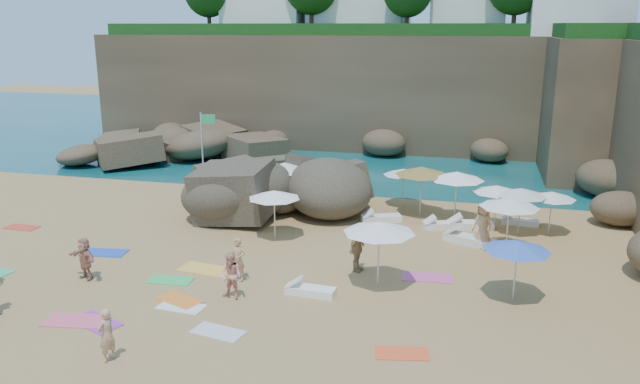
% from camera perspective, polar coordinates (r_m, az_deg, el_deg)
% --- Properties ---
extents(ground, '(120.00, 120.00, 0.00)m').
position_cam_1_polar(ground, '(24.29, -6.37, -6.04)').
color(ground, tan).
rests_on(ground, ground).
extents(seawater, '(120.00, 120.00, 0.00)m').
position_cam_1_polar(seawater, '(52.53, 5.21, 5.45)').
color(seawater, '#0C4751').
rests_on(seawater, ground).
extents(cliff_back, '(44.00, 8.00, 8.00)m').
position_cam_1_polar(cliff_back, '(46.81, 6.77, 9.17)').
color(cliff_back, brown).
rests_on(cliff_back, ground).
extents(cliff_corner, '(10.00, 12.00, 8.00)m').
position_cam_1_polar(cliff_corner, '(42.36, 26.48, 7.11)').
color(cliff_corner, brown).
rests_on(cliff_corner, ground).
extents(rock_promontory, '(12.00, 7.00, 2.00)m').
position_cam_1_polar(rock_promontory, '(42.71, -12.70, 2.91)').
color(rock_promontory, brown).
rests_on(rock_promontory, ground).
extents(marina_masts, '(3.10, 0.10, 6.00)m').
position_cam_1_polar(marina_masts, '(57.08, -11.50, 9.01)').
color(marina_masts, white).
rests_on(marina_masts, ground).
extents(rock_outcrop, '(8.29, 6.45, 3.16)m').
position_cam_1_polar(rock_outcrop, '(30.82, -4.03, -1.40)').
color(rock_outcrop, brown).
rests_on(rock_outcrop, ground).
extents(flag_pole, '(0.83, 0.21, 4.27)m').
position_cam_1_polar(flag_pole, '(33.74, -10.53, 4.59)').
color(flag_pole, silver).
rests_on(flag_pole, ground).
extents(parasol_0, '(2.49, 2.49, 2.35)m').
position_cam_1_polar(parasol_0, '(29.82, -3.24, 2.34)').
color(parasol_0, silver).
rests_on(parasol_0, ground).
extents(parasol_1, '(2.45, 2.45, 2.32)m').
position_cam_1_polar(parasol_1, '(28.71, 12.41, 1.45)').
color(parasol_1, silver).
rests_on(parasol_1, ground).
extents(parasol_2, '(2.01, 2.01, 1.90)m').
position_cam_1_polar(parasol_2, '(30.77, 7.66, 1.83)').
color(parasol_2, silver).
rests_on(parasol_2, ground).
extents(parasol_3, '(2.08, 2.08, 1.97)m').
position_cam_1_polar(parasol_3, '(28.14, 15.86, 0.27)').
color(parasol_3, silver).
rests_on(parasol_3, ground).
extents(parasol_4, '(1.99, 1.99, 1.88)m').
position_cam_1_polar(parasol_4, '(28.15, 20.46, -0.28)').
color(parasol_4, silver).
rests_on(parasol_4, ground).
extents(parasol_5, '(2.19, 2.19, 2.07)m').
position_cam_1_polar(parasol_5, '(25.89, -4.21, -0.23)').
color(parasol_5, silver).
rests_on(parasol_5, ground).
extents(parasol_6, '(2.50, 2.50, 2.37)m').
position_cam_1_polar(parasol_6, '(29.22, 9.29, 1.93)').
color(parasol_6, silver).
rests_on(parasol_6, ground).
extents(parasol_7, '(2.15, 2.15, 2.04)m').
position_cam_1_polar(parasol_7, '(27.66, 17.94, -0.01)').
color(parasol_7, silver).
rests_on(parasol_7, ground).
extents(parasol_8, '(2.33, 2.33, 2.21)m').
position_cam_1_polar(parasol_8, '(25.27, 16.94, -0.95)').
color(parasol_8, silver).
rests_on(parasol_8, ground).
extents(parasol_9, '(2.46, 2.46, 2.33)m').
position_cam_1_polar(parasol_9, '(21.01, 5.43, -3.24)').
color(parasol_9, silver).
rests_on(parasol_9, ground).
extents(parasol_10, '(2.16, 2.16, 2.04)m').
position_cam_1_polar(parasol_10, '(20.95, 17.60, -4.71)').
color(parasol_10, silver).
rests_on(parasol_10, ground).
extents(lounger_0, '(2.05, 1.04, 0.30)m').
position_cam_1_polar(lounger_0, '(28.37, 13.60, -2.93)').
color(lounger_0, white).
rests_on(lounger_0, ground).
extents(lounger_1, '(2.16, 1.46, 0.32)m').
position_cam_1_polar(lounger_1, '(26.40, 13.51, -4.27)').
color(lounger_1, white).
rests_on(lounger_1, ground).
extents(lounger_2, '(1.90, 1.25, 0.28)m').
position_cam_1_polar(lounger_2, '(28.67, 5.62, -2.41)').
color(lounger_2, white).
rests_on(lounger_2, ground).
extents(lounger_3, '(1.87, 1.12, 0.28)m').
position_cam_1_polar(lounger_3, '(28.11, 11.22, -2.99)').
color(lounger_3, white).
rests_on(lounger_3, ground).
extents(lounger_4, '(1.65, 0.63, 0.25)m').
position_cam_1_polar(lounger_4, '(29.47, 17.82, -2.62)').
color(lounger_4, white).
rests_on(lounger_4, ground).
extents(lounger_5, '(1.70, 0.65, 0.26)m').
position_cam_1_polar(lounger_5, '(21.02, -0.86, -9.02)').
color(lounger_5, white).
rests_on(lounger_5, ground).
extents(towel_1, '(1.99, 1.23, 0.03)m').
position_cam_1_polar(towel_1, '(20.70, -21.48, -10.88)').
color(towel_1, '#ED5C73').
rests_on(towel_1, ground).
extents(towel_2, '(1.71, 1.27, 0.03)m').
position_cam_1_polar(towel_2, '(21.14, -12.79, -9.61)').
color(towel_2, orange).
rests_on(towel_2, ground).
extents(towel_5, '(1.66, 1.04, 0.03)m').
position_cam_1_polar(towel_5, '(18.91, -9.29, -12.51)').
color(towel_5, silver).
rests_on(towel_5, ground).
extents(towel_6, '(1.85, 1.40, 0.03)m').
position_cam_1_polar(towel_6, '(20.39, -19.81, -11.12)').
color(towel_6, purple).
rests_on(towel_6, ground).
extents(towel_7, '(1.48, 0.75, 0.03)m').
position_cam_1_polar(towel_7, '(30.67, -25.60, -2.94)').
color(towel_7, red).
rests_on(towel_7, ground).
extents(towel_8, '(1.84, 1.09, 0.03)m').
position_cam_1_polar(towel_8, '(26.11, -19.13, -5.26)').
color(towel_8, blue).
rests_on(towel_8, ground).
extents(towel_9, '(1.84, 1.03, 0.03)m').
position_cam_1_polar(towel_9, '(22.69, 9.79, -7.69)').
color(towel_9, '#D65394').
rests_on(towel_9, ground).
extents(towel_10, '(1.59, 1.02, 0.03)m').
position_cam_1_polar(towel_10, '(17.74, 7.50, -14.42)').
color(towel_10, '#FF5528').
rests_on(towel_10, ground).
extents(towel_11, '(1.60, 0.88, 0.03)m').
position_cam_1_polar(towel_11, '(22.75, -13.56, -7.85)').
color(towel_11, '#39C75C').
rests_on(towel_11, ground).
extents(towel_12, '(2.04, 1.20, 0.03)m').
position_cam_1_polar(towel_12, '(23.44, -10.41, -6.97)').
color(towel_12, '#FFBD43').
rests_on(towel_12, ground).
extents(towel_13, '(1.54, 0.85, 0.03)m').
position_cam_1_polar(towel_13, '(20.66, -12.58, -10.21)').
color(towel_13, white).
rests_on(towel_13, ground).
extents(person_stand_2, '(1.26, 0.64, 1.87)m').
position_cam_1_polar(person_stand_2, '(32.00, -0.24, 0.99)').
color(person_stand_2, '#F9AF8D').
rests_on(person_stand_2, ground).
extents(person_stand_3, '(0.68, 1.08, 1.71)m').
position_cam_1_polar(person_stand_3, '(22.70, 3.42, -5.20)').
color(person_stand_3, '#A58052').
rests_on(person_stand_3, ground).
extents(person_stand_4, '(1.00, 0.99, 1.87)m').
position_cam_1_polar(person_stand_4, '(25.88, 14.67, -2.93)').
color(person_stand_4, tan).
rests_on(person_stand_4, ground).
extents(person_stand_5, '(1.59, 1.09, 1.68)m').
position_cam_1_polar(person_stand_5, '(31.69, -8.76, 0.49)').
color(person_stand_5, tan).
rests_on(person_stand_5, ground).
extents(person_stand_6, '(0.48, 0.62, 1.50)m').
position_cam_1_polar(person_stand_6, '(17.88, -18.95, -12.24)').
color(person_stand_6, tan).
rests_on(person_stand_6, ground).
extents(person_lie_3, '(1.84, 1.89, 0.40)m').
position_cam_1_polar(person_lie_3, '(23.69, -20.60, -7.01)').
color(person_lie_3, tan).
rests_on(person_lie_3, ground).
extents(person_lie_4, '(0.79, 1.60, 0.37)m').
position_cam_1_polar(person_lie_4, '(22.25, -7.44, -7.60)').
color(person_lie_4, tan).
rests_on(person_lie_4, ground).
extents(person_lie_5, '(1.08, 1.67, 0.58)m').
position_cam_1_polar(person_lie_5, '(20.84, -8.06, -8.91)').
color(person_lie_5, '#EF9D88').
rests_on(person_lie_5, ground).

